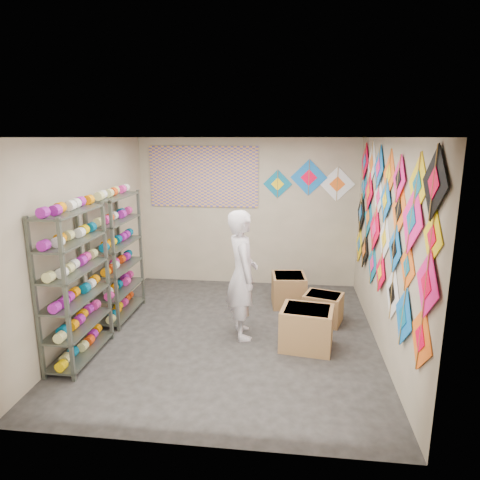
# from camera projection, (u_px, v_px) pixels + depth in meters

# --- Properties ---
(ground) EXTENTS (4.50, 4.50, 0.00)m
(ground) POSITION_uv_depth(u_px,v_px,m) (230.00, 334.00, 6.01)
(ground) COLOR black
(room_walls) EXTENTS (4.50, 4.50, 4.50)m
(room_walls) POSITION_uv_depth(u_px,v_px,m) (230.00, 220.00, 5.63)
(room_walls) COLOR tan
(room_walls) RESTS_ON ground
(shelf_rack_front) EXTENTS (0.40, 1.10, 1.90)m
(shelf_rack_front) POSITION_uv_depth(u_px,v_px,m) (75.00, 286.00, 5.17)
(shelf_rack_front) COLOR #4C5147
(shelf_rack_front) RESTS_ON ground
(shelf_rack_back) EXTENTS (0.40, 1.10, 1.90)m
(shelf_rack_back) POSITION_uv_depth(u_px,v_px,m) (117.00, 257.00, 6.43)
(shelf_rack_back) COLOR #4C5147
(shelf_rack_back) RESTS_ON ground
(string_spools) EXTENTS (0.12, 2.36, 0.12)m
(string_spools) POSITION_uv_depth(u_px,v_px,m) (98.00, 263.00, 5.78)
(string_spools) COLOR #E32B95
(string_spools) RESTS_ON ground
(kite_wall_display) EXTENTS (0.06, 4.33, 2.07)m
(kite_wall_display) POSITION_uv_depth(u_px,v_px,m) (385.00, 222.00, 5.39)
(kite_wall_display) COLOR orange
(kite_wall_display) RESTS_ON room_walls
(back_wall_kites) EXTENTS (1.62, 0.02, 0.75)m
(back_wall_kites) POSITION_uv_depth(u_px,v_px,m) (311.00, 182.00, 7.59)
(back_wall_kites) COLOR #0A658C
(back_wall_kites) RESTS_ON room_walls
(poster) EXTENTS (2.00, 0.01, 1.10)m
(poster) POSITION_uv_depth(u_px,v_px,m) (204.00, 177.00, 7.79)
(poster) COLOR #4C4596
(poster) RESTS_ON room_walls
(shopkeeper) EXTENTS (0.89, 0.80, 1.78)m
(shopkeeper) POSITION_uv_depth(u_px,v_px,m) (242.00, 275.00, 5.80)
(shopkeeper) COLOR beige
(shopkeeper) RESTS_ON ground
(carton_a) EXTENTS (0.73, 0.64, 0.55)m
(carton_a) POSITION_uv_depth(u_px,v_px,m) (307.00, 328.00, 5.59)
(carton_a) COLOR olive
(carton_a) RESTS_ON ground
(carton_b) EXTENTS (0.64, 0.58, 0.44)m
(carton_b) POSITION_uv_depth(u_px,v_px,m) (323.00, 308.00, 6.38)
(carton_b) COLOR olive
(carton_b) RESTS_ON ground
(carton_c) EXTENTS (0.59, 0.64, 0.51)m
(carton_c) POSITION_uv_depth(u_px,v_px,m) (289.00, 290.00, 7.04)
(carton_c) COLOR olive
(carton_c) RESTS_ON ground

